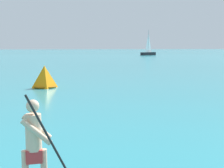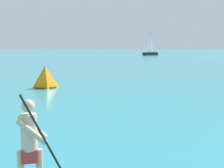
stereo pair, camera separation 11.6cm
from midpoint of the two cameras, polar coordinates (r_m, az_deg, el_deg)
name	(u,v)px [view 2 (the right image)]	position (r m, az deg, el deg)	size (l,w,h in m)	color
race_marker_buoy	(45,78)	(19.37, -12.38, 1.19)	(1.41, 1.41, 1.39)	orange
sailboat_right_horizon	(150,52)	(84.72, 7.34, 6.10)	(5.08, 4.26, 6.99)	black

